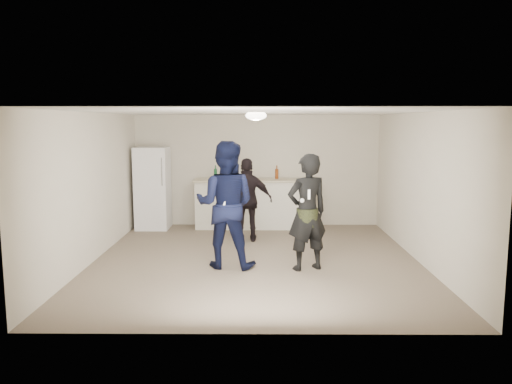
{
  "coord_description": "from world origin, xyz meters",
  "views": [
    {
      "loc": [
        0.06,
        -8.27,
        2.33
      ],
      "look_at": [
        0.0,
        0.2,
        1.15
      ],
      "focal_mm": 35.0,
      "sensor_mm": 36.0,
      "label": 1
    }
  ],
  "objects_px": {
    "fridge": "(153,188)",
    "shaker": "(236,175)",
    "spectator": "(248,200)",
    "counter": "(255,204)",
    "man": "(226,205)",
    "woman": "(307,212)"
  },
  "relations": [
    {
      "from": "man",
      "to": "counter",
      "type": "bearing_deg",
      "value": -89.17
    },
    {
      "from": "man",
      "to": "woman",
      "type": "bearing_deg",
      "value": -177.88
    },
    {
      "from": "spectator",
      "to": "counter",
      "type": "bearing_deg",
      "value": -94.91
    },
    {
      "from": "counter",
      "to": "man",
      "type": "relative_size",
      "value": 1.27
    },
    {
      "from": "fridge",
      "to": "shaker",
      "type": "relative_size",
      "value": 10.59
    },
    {
      "from": "fridge",
      "to": "man",
      "type": "relative_size",
      "value": 0.88
    },
    {
      "from": "fridge",
      "to": "man",
      "type": "xyz_separation_m",
      "value": [
        1.81,
        -2.96,
        0.12
      ]
    },
    {
      "from": "fridge",
      "to": "man",
      "type": "height_order",
      "value": "man"
    },
    {
      "from": "man",
      "to": "spectator",
      "type": "bearing_deg",
      "value": -90.97
    },
    {
      "from": "shaker",
      "to": "man",
      "type": "bearing_deg",
      "value": -90.47
    },
    {
      "from": "shaker",
      "to": "woman",
      "type": "bearing_deg",
      "value": -68.58
    },
    {
      "from": "man",
      "to": "spectator",
      "type": "xyz_separation_m",
      "value": [
        0.31,
        1.77,
        -0.2
      ]
    },
    {
      "from": "fridge",
      "to": "woman",
      "type": "distance_m",
      "value": 4.4
    },
    {
      "from": "shaker",
      "to": "spectator",
      "type": "bearing_deg",
      "value": -77.67
    },
    {
      "from": "fridge",
      "to": "woman",
      "type": "bearing_deg",
      "value": -45.14
    },
    {
      "from": "fridge",
      "to": "spectator",
      "type": "relative_size",
      "value": 1.1
    },
    {
      "from": "spectator",
      "to": "shaker",
      "type": "bearing_deg",
      "value": -76.88
    },
    {
      "from": "fridge",
      "to": "spectator",
      "type": "bearing_deg",
      "value": -29.37
    },
    {
      "from": "woman",
      "to": "spectator",
      "type": "distance_m",
      "value": 2.17
    },
    {
      "from": "counter",
      "to": "spectator",
      "type": "bearing_deg",
      "value": -95.69
    },
    {
      "from": "spectator",
      "to": "fridge",
      "type": "bearing_deg",
      "value": -28.58
    },
    {
      "from": "fridge",
      "to": "shaker",
      "type": "height_order",
      "value": "fridge"
    }
  ]
}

